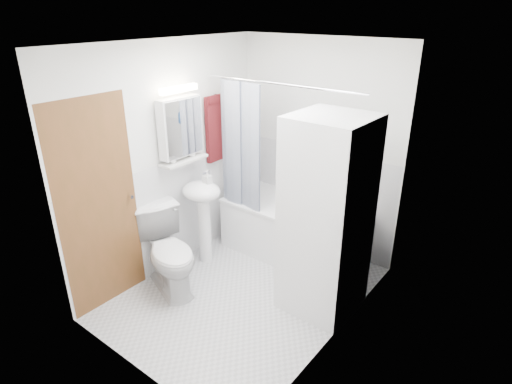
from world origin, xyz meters
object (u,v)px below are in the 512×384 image
Objects in this scene: sink at (202,204)px; toilet at (169,252)px; bathtub at (293,228)px; washer_dryer at (326,218)px.

sink is 1.25× the size of toilet.
sink is at bearing -134.86° from bathtub.
washer_dryer reaches higher than toilet.
toilet is (-1.35, -0.71, -0.52)m from washer_dryer.
washer_dryer is (0.71, -0.59, 0.60)m from bathtub.
bathtub is at bearing 45.14° from sink.
toilet reaches higher than bathtub.
washer_dryer is 2.23× the size of toilet.
washer_dryer is at bearing -39.73° from bathtub.
toilet is (-0.63, -1.30, 0.07)m from bathtub.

